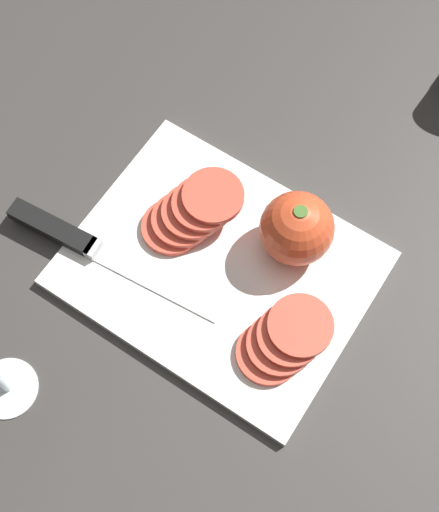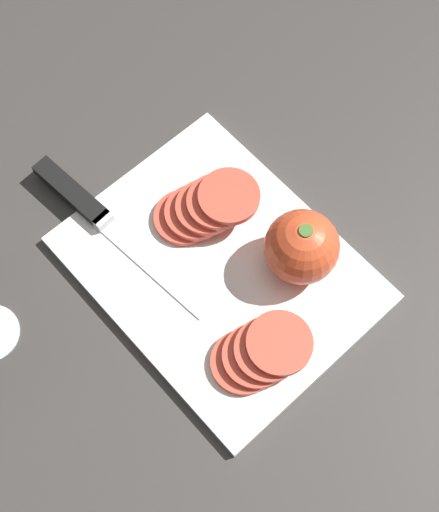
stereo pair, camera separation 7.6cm
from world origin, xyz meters
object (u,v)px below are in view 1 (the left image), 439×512
knife (71,237)px  tomato_slice_stack_far (192,212)px  whole_tomato (297,229)px  tomato_slice_stack_near (284,340)px

knife → tomato_slice_stack_far: 0.14m
whole_tomato → tomato_slice_stack_near: (0.05, -0.11, -0.02)m
knife → tomato_slice_stack_far: (0.10, 0.10, 0.01)m
tomato_slice_stack_near → whole_tomato: bearing=115.7°
knife → tomato_slice_stack_near: 0.26m
tomato_slice_stack_far → whole_tomato: bearing=18.3°
knife → tomato_slice_stack_near: tomato_slice_stack_near is taller
tomato_slice_stack_near → tomato_slice_stack_far: bearing=157.0°
whole_tomato → tomato_slice_stack_far: bearing=-161.7°
tomato_slice_stack_near → tomato_slice_stack_far: (-0.16, 0.07, 0.00)m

